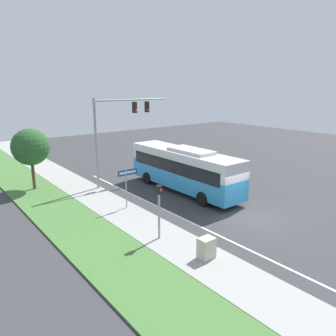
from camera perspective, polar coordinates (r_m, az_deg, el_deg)
The scene contains 10 objects.
ground_plane at distance 21.71m, azimuth 14.04°, elevation -8.12°, with size 80.00×80.00×0.00m, color #38383A.
sidewalk at distance 17.58m, azimuth 1.12°, elevation -12.97°, with size 2.80×80.00×0.12m.
grass_verge at distance 16.00m, azimuth -8.17°, elevation -16.11°, with size 3.60×80.00×0.10m.
lane_divider_near at distance 19.19m, azimuth 7.26°, elevation -10.83°, with size 0.14×30.00×0.01m.
bus at distance 25.39m, azimuth 2.78°, elevation 0.11°, with size 2.59×10.74×3.48m.
signal_gantry at distance 26.73m, azimuth -8.73°, elevation 7.70°, with size 6.83×0.41×7.20m.
pedestrian_signal at distance 17.22m, azimuth -1.57°, elevation -6.19°, with size 0.28×0.34×3.06m.
street_sign at distance 21.76m, azimuth -7.18°, elevation -2.22°, with size 1.46×0.08×2.78m.
utility_cabinet at distance 16.02m, azimuth 6.71°, elevation -13.66°, with size 0.77×0.59×1.01m.
roadside_tree at distance 27.41m, azimuth -22.84°, elevation 3.38°, with size 2.86×2.86×4.81m.
Camera 1 is at (-16.11, -12.10, 8.09)m, focal length 35.00 mm.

